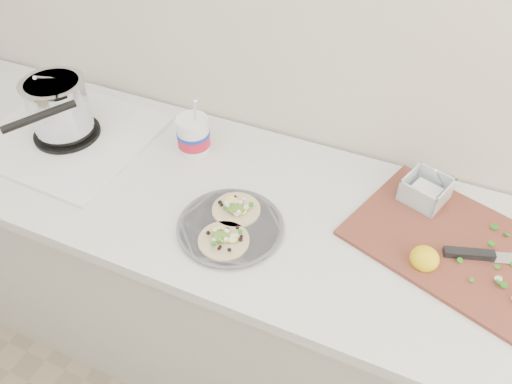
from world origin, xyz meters
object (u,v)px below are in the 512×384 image
at_px(stove, 62,117).
at_px(taco_plate, 230,225).
at_px(tub, 194,133).
at_px(cutboard, 456,237).

distance_m(stove, taco_plate, 0.67).
bearing_deg(tub, cutboard, -3.94).
distance_m(stove, tub, 0.42).
bearing_deg(taco_plate, cutboard, 19.71).
relative_size(tub, cutboard, 0.37).
distance_m(taco_plate, tub, 0.35).
xyz_separation_m(stove, taco_plate, (0.65, -0.14, -0.06)).
bearing_deg(cutboard, taco_plate, -141.78).
xyz_separation_m(stove, cutboard, (1.20, 0.05, -0.06)).
relative_size(stove, taco_plate, 1.85).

